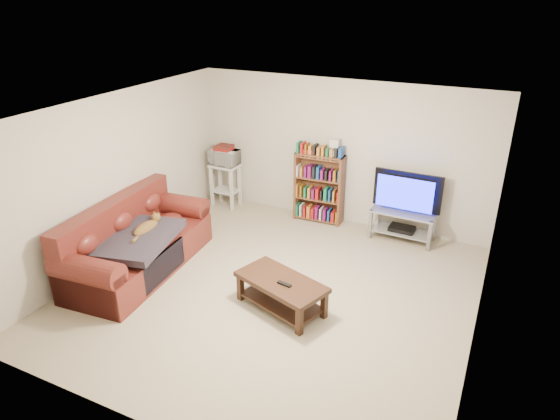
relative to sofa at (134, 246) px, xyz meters
The scene contains 19 objects.
floor 2.10m from the sofa, ahead, with size 5.00×5.00×0.00m, color #B9AB8A.
ceiling 2.92m from the sofa, ahead, with size 5.00×5.00×0.00m, color white.
wall_back 3.58m from the sofa, 53.95° to the left, with size 5.00×5.00×0.00m, color beige.
wall_front 3.12m from the sofa, 46.94° to the right, with size 5.00×5.00×0.00m, color beige.
wall_left 1.02m from the sofa, 145.61° to the left, with size 5.00×5.00×0.00m, color beige.
wall_right 4.64m from the sofa, ahead, with size 5.00×5.00×0.00m, color beige.
sofa is the anchor object (origin of this frame).
blanket 0.34m from the sofa, 34.77° to the right, with size 0.91×1.17×0.10m, color #2E2833.
cat 0.35m from the sofa, 20.38° to the left, with size 0.26×0.64×0.19m, color brown, non-canonical shape.
coffee_table 2.30m from the sofa, ahead, with size 1.26×0.90×0.41m.
remote 2.39m from the sofa, ahead, with size 0.19×0.05×0.02m, color black.
tv_stand 4.09m from the sofa, 37.95° to the left, with size 1.00×0.47×0.49m.
television 4.12m from the sofa, 37.95° to the left, with size 1.06×0.14×0.61m, color black.
dvd_player 4.10m from the sofa, 37.95° to the left, with size 0.39×0.28×0.06m, color black.
bookshelf 3.16m from the sofa, 55.97° to the left, with size 0.83×0.28×1.20m.
shelf_clutter 3.36m from the sofa, 54.69° to the left, with size 0.61×0.20×0.28m.
microwave_stand 2.47m from the sofa, 89.82° to the left, with size 0.50×0.37×0.80m.
microwave 2.54m from the sofa, 89.82° to the left, with size 0.49×0.33×0.27m, color silver.
game_boxes 2.58m from the sofa, 89.82° to the left, with size 0.29×0.25×0.05m, color maroon.
Camera 1 is at (2.50, -5.02, 3.72)m, focal length 32.00 mm.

